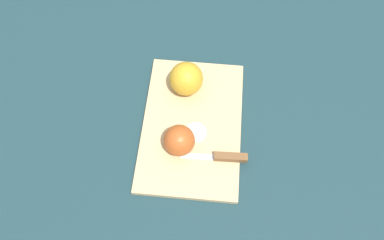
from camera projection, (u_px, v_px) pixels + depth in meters
ground_plane at (192, 127)px, 0.93m from camera, size 4.00×4.00×0.00m
cutting_board at (192, 125)px, 0.92m from camera, size 0.38×0.26×0.02m
apple_half_left at (186, 79)px, 0.92m from camera, size 0.08×0.08×0.08m
apple_half_right at (179, 140)px, 0.85m from camera, size 0.07×0.07×0.07m
knife at (227, 157)px, 0.86m from camera, size 0.02×0.16×0.02m
apple_slice at (196, 132)px, 0.90m from camera, size 0.05×0.05×0.01m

